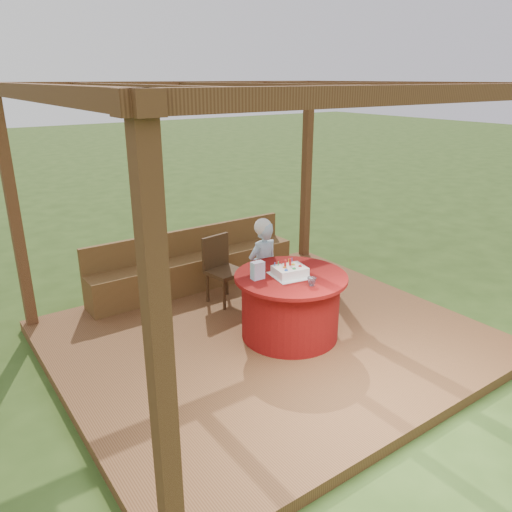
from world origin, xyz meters
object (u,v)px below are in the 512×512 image
(table, at_px, (290,305))
(chair, at_px, (221,266))
(bench, at_px, (195,269))
(birthday_cake, at_px, (290,271))
(elderly_woman, at_px, (263,266))
(drinking_glass, at_px, (312,282))
(gift_bag, at_px, (258,270))

(table, bearing_deg, chair, 95.70)
(bench, xyz_separation_m, table, (0.19, -1.86, 0.11))
(birthday_cake, bearing_deg, elderly_woman, 79.38)
(chair, distance_m, drinking_glass, 1.63)
(elderly_woman, height_order, drinking_glass, elderly_woman)
(elderly_woman, bearing_deg, table, -99.11)
(table, height_order, birthday_cake, birthday_cake)
(elderly_woman, xyz_separation_m, drinking_glass, (-0.11, -1.01, 0.16))
(table, bearing_deg, birthday_cake, -168.04)
(chair, bearing_deg, bench, 96.14)
(elderly_woman, bearing_deg, drinking_glass, -96.34)
(bench, xyz_separation_m, gift_bag, (-0.16, -1.73, 0.56))
(chair, distance_m, birthday_cake, 1.30)
(birthday_cake, relative_size, gift_bag, 2.29)
(bench, bearing_deg, drinking_glass, -85.22)
(table, height_order, elderly_woman, elderly_woman)
(elderly_woman, bearing_deg, gift_bag, -130.60)
(bench, bearing_deg, birthday_cake, -84.74)
(bench, distance_m, gift_bag, 1.83)
(bench, xyz_separation_m, chair, (0.07, -0.61, 0.21))
(elderly_woman, xyz_separation_m, gift_bag, (-0.46, -0.54, 0.22))
(bench, relative_size, table, 2.42)
(bench, relative_size, gift_bag, 15.55)
(birthday_cake, bearing_deg, gift_bag, 158.65)
(chair, relative_size, elderly_woman, 0.72)
(table, distance_m, gift_bag, 0.59)
(drinking_glass, bearing_deg, bench, 94.78)
(table, xyz_separation_m, birthday_cake, (-0.02, -0.00, 0.41))
(table, relative_size, drinking_glass, 12.90)
(elderly_woman, height_order, gift_bag, elderly_woman)
(table, xyz_separation_m, chair, (-0.13, 1.25, 0.10))
(birthday_cake, bearing_deg, drinking_glass, -87.82)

